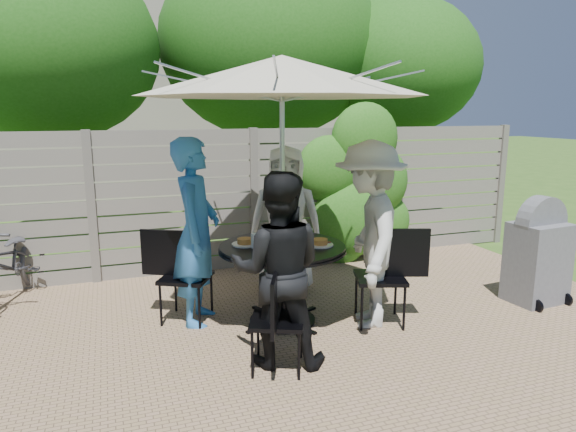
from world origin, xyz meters
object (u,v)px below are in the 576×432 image
object	(u,v)px
chair_left	(185,295)
person_right	(369,235)
person_back	(285,222)
glass_back	(273,232)
plate_left	(245,242)
plate_extra	(301,251)
glass_front	(293,245)
chair_front	(277,341)
plate_front	(281,253)
plate_back	(284,234)
umbrella	(282,76)
person_front	(278,270)
glass_right	(309,236)
coffee_cup	(293,234)
bbq_grill	(538,255)
patio_table	(282,269)
person_left	(196,232)
glass_left	(254,241)
plate_right	(320,243)
chair_back	(286,268)
syrup_jug	(276,236)
bicycle	(8,263)
chair_right	(381,296)

from	to	relation	value
chair_left	person_right	xyz separation A→B (m)	(1.67, -0.65, 0.62)
person_back	glass_back	world-z (taller)	person_back
person_right	plate_left	world-z (taller)	person_right
plate_extra	glass_front	xyz separation A→B (m)	(-0.06, 0.06, 0.05)
chair_front	plate_front	distance (m)	0.82
plate_back	umbrella	bearing A→B (deg)	-111.17
glass_front	person_front	bearing A→B (deg)	-121.59
glass_right	person_right	bearing A→B (deg)	-31.59
plate_extra	person_right	bearing A→B (deg)	3.60
chair_left	glass_front	bearing A→B (deg)	-6.43
glass_back	coffee_cup	size ratio (longest dim) A/B	1.17
chair_left	bbq_grill	xyz separation A→B (m)	(3.68, -0.75, 0.26)
patio_table	glass_back	xyz separation A→B (m)	(-0.00, 0.28, 0.31)
umbrella	person_left	xyz separation A→B (m)	(-0.77, 0.30, -1.45)
glass_right	person_front	bearing A→B (deg)	-126.69
person_right	bbq_grill	world-z (taller)	person_right
person_front	plate_front	distance (m)	0.47
glass_back	coffee_cup	xyz separation A→B (m)	(0.18, -0.11, -0.01)
umbrella	person_front	bearing A→B (deg)	-111.17
glass_back	glass_left	distance (m)	0.40
patio_table	chair_front	world-z (taller)	chair_front
chair_front	glass_left	world-z (taller)	glass_left
plate_right	chair_front	bearing A→B (deg)	-131.66
glass_right	plate_extra	bearing A→B (deg)	-122.30
glass_left	glass_back	bearing A→B (deg)	45.83
glass_back	glass_right	world-z (taller)	same
patio_table	chair_back	distance (m)	1.01
person_left	bbq_grill	size ratio (longest dim) A/B	1.55
person_back	syrup_jug	world-z (taller)	person_back
glass_back	syrup_jug	world-z (taller)	syrup_jug
plate_front	bicycle	bearing A→B (deg)	143.90
chair_right	umbrella	bearing A→B (deg)	-1.84
person_back	chair_front	xyz separation A→B (m)	(-0.65, -1.67, -0.58)
person_back	person_right	size ratio (longest dim) A/B	0.94
chair_front	person_right	size ratio (longest dim) A/B	0.48
plate_back	glass_left	distance (m)	0.53
chair_front	coffee_cup	bearing A→B (deg)	-2.85
plate_extra	bicycle	world-z (taller)	bicycle
person_back	chair_left	distance (m)	1.39
person_back	glass_back	size ratio (longest dim) A/B	12.10
person_back	plate_right	size ratio (longest dim) A/B	6.52
person_left	plate_left	bearing A→B (deg)	-90.00
chair_left	coffee_cup	size ratio (longest dim) A/B	7.75
person_back	person_right	bearing A→B (deg)	-45.00
chair_left	person_front	world-z (taller)	person_front
coffee_cup	bicycle	xyz separation A→B (m)	(-2.80, 1.32, -0.41)
coffee_cup	bicycle	bearing A→B (deg)	154.81
plate_extra	plate_left	bearing A→B (deg)	129.77
plate_extra	syrup_jug	size ratio (longest dim) A/B	1.50
chair_back	plate_extra	xyz separation A→B (m)	(-0.29, -1.24, 0.55)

